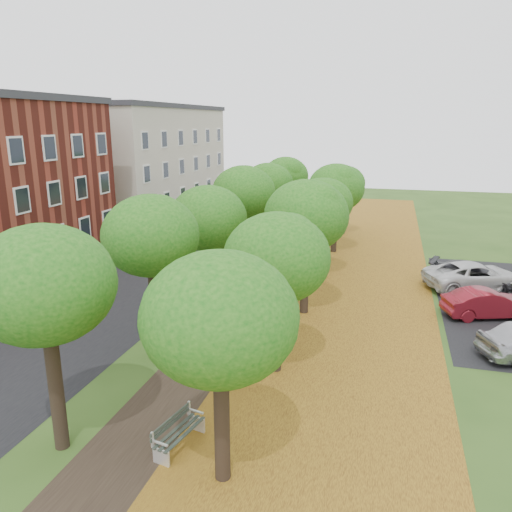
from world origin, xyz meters
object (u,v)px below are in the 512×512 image
Objects in this scene: car_red at (488,304)px; car_white at (475,276)px; bench at (178,432)px; car_grey at (473,275)px.

car_red is 4.15m from car_white.
car_red is at bearing -26.02° from bench.
car_white is (10.03, 16.95, 0.29)m from bench.
car_red is 4.66m from car_grey.
bench is 0.36× the size of car_white.
car_grey is at bearing -17.81° from bench.
bench is at bearing 126.39° from car_white.
car_white is (0.00, 4.15, 0.09)m from car_red.
bench is 16.26m from car_red.
car_grey is 0.51m from car_white.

